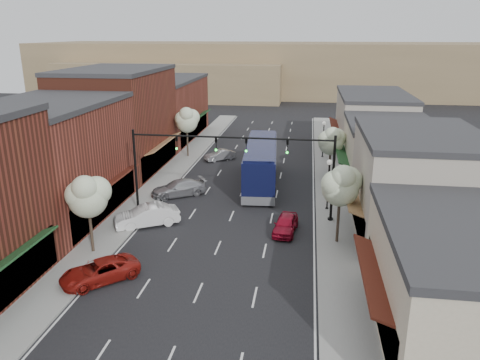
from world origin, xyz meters
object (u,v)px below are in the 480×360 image
at_px(tree_left_far, 187,119).
at_px(parked_car_a, 100,271).
at_px(parked_car_c, 179,188).
at_px(signal_mast_right, 303,165).
at_px(coach_bus, 261,163).
at_px(signal_mast_left, 163,159).
at_px(tree_right_near, 341,184).
at_px(red_hatchback, 286,224).
at_px(lamp_post_far, 324,133).
at_px(tree_right_far, 332,140).
at_px(lamp_post_near, 329,176).
at_px(parked_car_b, 147,216).
at_px(tree_left_near, 88,195).
at_px(parked_car_e, 220,155).

relative_size(tree_left_far, parked_car_a, 1.30).
bearing_deg(parked_car_c, signal_mast_right, 36.73).
distance_m(tree_left_far, coach_bus, 13.58).
xyz_separation_m(signal_mast_left, tree_right_near, (13.97, -4.05, -0.17)).
height_order(signal_mast_right, red_hatchback, signal_mast_right).
xyz_separation_m(lamp_post_far, parked_car_c, (-13.45, -15.74, -2.27)).
relative_size(tree_right_far, lamp_post_near, 1.22).
relative_size(signal_mast_left, tree_right_far, 1.51).
bearing_deg(parked_car_b, tree_left_near, -51.50).
height_order(tree_left_near, parked_car_c, tree_left_near).
distance_m(signal_mast_left, red_hatchback, 11.24).
height_order(tree_left_far, parked_car_c, tree_left_far).
distance_m(lamp_post_far, coach_bus, 12.86).
distance_m(tree_right_near, tree_right_far, 16.01).
distance_m(tree_right_near, parked_car_b, 15.04).
distance_m(tree_right_far, lamp_post_near, 9.51).
xyz_separation_m(tree_left_far, parked_car_b, (2.05, -20.86, -3.78)).
relative_size(signal_mast_right, signal_mast_left, 1.00).
bearing_deg(lamp_post_far, tree_right_near, -88.70).
xyz_separation_m(signal_mast_left, coach_bus, (7.12, 8.83, -2.50)).
relative_size(signal_mast_left, parked_car_c, 1.62).
xyz_separation_m(tree_right_near, parked_car_a, (-14.55, -7.47, -3.79)).
xyz_separation_m(lamp_post_near, red_hatchback, (-3.24, -5.15, -2.33)).
distance_m(lamp_post_near, lamp_post_far, 17.50).
bearing_deg(parked_car_e, tree_right_far, 27.81).
xyz_separation_m(lamp_post_near, parked_car_e, (-12.00, 14.66, -2.39)).
xyz_separation_m(tree_left_far, parked_car_a, (2.05, -29.47, -3.95)).
xyz_separation_m(red_hatchback, parked_car_c, (-10.21, 6.91, 0.06)).
relative_size(parked_car_a, parked_car_e, 1.27).
height_order(tree_left_far, lamp_post_far, tree_left_far).
relative_size(tree_left_near, lamp_post_near, 1.28).
height_order(signal_mast_right, tree_right_far, signal_mast_right).
bearing_deg(lamp_post_far, tree_left_far, -172.70).
relative_size(lamp_post_far, coach_bus, 0.33).
relative_size(tree_right_far, red_hatchback, 1.38).
bearing_deg(signal_mast_left, parked_car_e, 85.27).
bearing_deg(tree_right_far, tree_left_far, 160.13).
height_order(lamp_post_far, parked_car_a, lamp_post_far).
bearing_deg(tree_left_far, signal_mast_right, -52.29).
height_order(tree_right_far, parked_car_b, tree_right_far).
bearing_deg(signal_mast_right, parked_car_c, 159.30).
bearing_deg(parked_car_c, tree_left_far, 158.21).
relative_size(red_hatchback, parked_car_e, 1.06).
relative_size(signal_mast_right, tree_left_far, 1.34).
height_order(lamp_post_near, lamp_post_far, same).
relative_size(signal_mast_left, coach_bus, 0.60).
relative_size(tree_right_near, parked_car_e, 1.59).
relative_size(lamp_post_near, parked_car_b, 0.89).
height_order(signal_mast_left, tree_left_near, signal_mast_left).
bearing_deg(signal_mast_right, signal_mast_left, 180.00).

